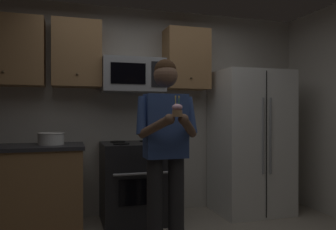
% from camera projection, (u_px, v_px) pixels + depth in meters
% --- Properties ---
extents(wall_back, '(4.40, 0.10, 2.60)m').
position_uv_depth(wall_back, '(140.00, 111.00, 4.35)').
color(wall_back, beige).
rests_on(wall_back, ground).
extents(oven_range, '(0.76, 0.70, 0.93)m').
position_uv_depth(oven_range, '(135.00, 182.00, 3.94)').
color(oven_range, black).
rests_on(oven_range, ground).
extents(microwave, '(0.74, 0.41, 0.40)m').
position_uv_depth(microwave, '(133.00, 75.00, 4.04)').
color(microwave, '#9EA0A5').
extents(refrigerator, '(0.90, 0.75, 1.80)m').
position_uv_depth(refrigerator, '(250.00, 142.00, 4.33)').
color(refrigerator, white).
rests_on(refrigerator, ground).
extents(cabinet_row_upper, '(2.78, 0.36, 0.76)m').
position_uv_depth(cabinet_row_upper, '(83.00, 55.00, 3.93)').
color(cabinet_row_upper, '#9E7247').
extents(counter_left, '(1.44, 0.66, 0.92)m').
position_uv_depth(counter_left, '(14.00, 189.00, 3.58)').
color(counter_left, '#9E7247').
rests_on(counter_left, ground).
extents(bowl_large_white, '(0.29, 0.29, 0.13)m').
position_uv_depth(bowl_large_white, '(51.00, 138.00, 3.71)').
color(bowl_large_white, white).
rests_on(bowl_large_white, counter_left).
extents(person, '(0.60, 0.48, 1.76)m').
position_uv_depth(person, '(166.00, 143.00, 3.06)').
color(person, '#262628').
rests_on(person, ground).
extents(cupcake, '(0.09, 0.09, 0.17)m').
position_uv_depth(cupcake, '(177.00, 110.00, 2.75)').
color(cupcake, '#A87F56').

